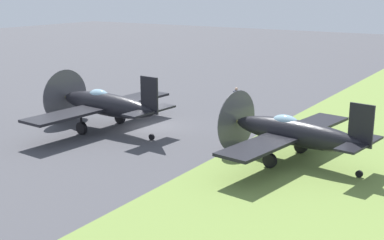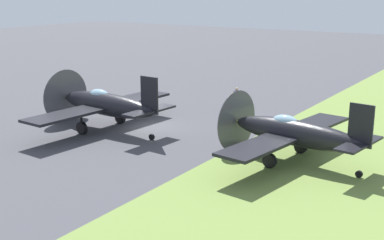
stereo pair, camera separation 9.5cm
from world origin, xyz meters
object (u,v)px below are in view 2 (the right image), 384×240
at_px(airplane_wingman, 293,133).
at_px(runway_marker_cone, 284,118).
at_px(airplane_lead, 105,104).
at_px(ground_crew_chief, 237,98).

bearing_deg(airplane_wingman, runway_marker_cone, 33.75).
bearing_deg(airplane_lead, ground_crew_chief, -21.49).
bearing_deg(airplane_wingman, ground_crew_chief, 50.16).
xyz_separation_m(airplane_lead, airplane_wingman, (0.54, -12.43, -0.09)).
xyz_separation_m(airplane_wingman, runway_marker_cone, (7.72, 3.77, -1.35)).
height_order(airplane_wingman, ground_crew_chief, airplane_wingman).
relative_size(airplane_wingman, runway_marker_cone, 24.10).
bearing_deg(ground_crew_chief, runway_marker_cone, -82.79).
bearing_deg(airplane_lead, airplane_wingman, -83.40).
bearing_deg(runway_marker_cone, ground_crew_chief, 76.54).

